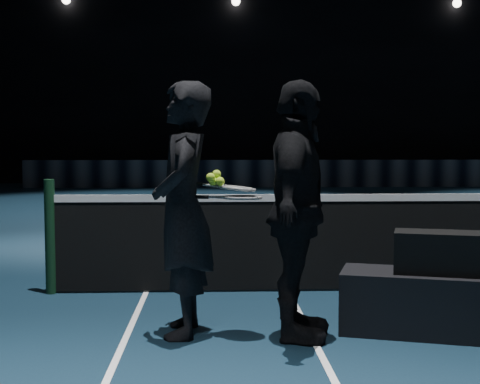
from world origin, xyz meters
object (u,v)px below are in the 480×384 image
(player_bench, at_px, (447,304))
(tennis_balls, at_px, (217,179))
(racket_lower, at_px, (243,197))
(racket_upper, at_px, (237,188))
(player_a, at_px, (183,209))
(racket_bag, at_px, (448,253))
(player_b, at_px, (297,211))

(player_bench, xyz_separation_m, tennis_balls, (-1.73, 0.06, 0.94))
(racket_lower, xyz_separation_m, tennis_balls, (-0.19, 0.04, 0.13))
(racket_upper, bearing_deg, racket_lower, -42.66)
(player_a, distance_m, tennis_balls, 0.34)
(racket_lower, relative_size, racket_upper, 1.00)
(racket_bag, distance_m, player_a, 2.01)
(racket_bag, bearing_deg, player_bench, 0.00)
(racket_lower, distance_m, tennis_balls, 0.24)
(player_b, bearing_deg, racket_bag, -74.34)
(racket_bag, relative_size, tennis_balls, 6.50)
(player_a, relative_size, racket_upper, 2.80)
(player_b, relative_size, racket_upper, 2.80)
(racket_upper, height_order, tennis_balls, tennis_balls)
(player_bench, bearing_deg, player_b, -160.51)
(player_bench, relative_size, tennis_balls, 13.00)
(racket_bag, height_order, player_b, player_b)
(player_b, bearing_deg, racket_upper, 88.11)
(player_bench, height_order, racket_bag, racket_bag)
(player_bench, relative_size, racket_upper, 2.29)
(racket_bag, relative_size, player_a, 0.41)
(player_b, distance_m, tennis_balls, 0.64)
(player_bench, distance_m, player_a, 2.11)
(racket_bag, relative_size, player_b, 0.41)
(racket_bag, bearing_deg, tennis_balls, -164.94)
(racket_bag, xyz_separation_m, player_b, (-1.14, -0.05, 0.33))
(racket_upper, bearing_deg, player_b, -9.08)
(player_a, xyz_separation_m, racket_lower, (0.44, -0.08, 0.09))
(player_a, bearing_deg, player_b, 80.54)
(racket_bag, distance_m, racket_lower, 1.59)
(player_a, height_order, tennis_balls, player_a)
(racket_bag, height_order, player_a, player_a)
(player_a, height_order, player_b, same)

